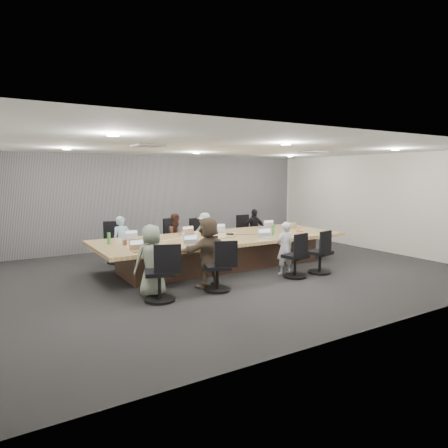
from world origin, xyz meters
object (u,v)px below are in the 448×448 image
chair_4 (159,277)px  chair_3 (247,235)px  chair_1 (171,241)px  mug_brown (125,243)px  person_1 (176,237)px  laptop_5 (195,245)px  laptop_2 (215,231)px  laptop_0 (129,238)px  person_4 (152,260)px  bottle_green_right (273,230)px  chair_6 (295,260)px  chair_2 (199,240)px  person_6 (285,248)px  snack_packet (300,231)px  conference_table (222,250)px  bottle_clear (183,236)px  person_2 (205,234)px  laptop_4 (141,251)px  stapler (214,237)px  person_5 (208,252)px  laptop_1 (186,234)px  chair_0 (118,246)px  laptop_3 (265,227)px  person_0 (122,241)px  bottle_green_left (109,238)px  canvas_bag (292,226)px  person_3 (254,230)px  laptop_6 (270,238)px  chair_5 (217,271)px

chair_4 → chair_3: bearing=57.6°
chair_1 → mug_brown: size_ratio=8.04×
person_1 → laptop_5: person_1 is taller
laptop_2 → mug_brown: mug_brown is taller
chair_1 → laptop_0: size_ratio=3.06×
person_4 → bottle_green_right: 3.69m
chair_6 → bottle_green_right: bottle_green_right is taller
chair_2 → person_6: person_6 is taller
laptop_2 → person_4: (-2.57, -2.15, -0.09)m
laptop_5 → chair_4: bearing=-128.5°
chair_6 → snack_packet: size_ratio=4.16×
conference_table → bottle_clear: 1.18m
person_2 → conference_table: bearing=-92.7°
laptop_5 → snack_packet: bearing=21.4°
laptop_4 → snack_packet: (4.44, 0.42, 0.01)m
bottle_clear → conference_table: bearing=7.4°
bottle_green_right → stapler: (-1.58, 0.17, -0.08)m
laptop_0 → stapler: size_ratio=1.60×
person_5 → stapler: (0.79, 1.14, 0.07)m
chair_2 → laptop_0: 2.49m
laptop_1 → laptop_5: bearing=67.5°
chair_2 → person_6: 3.11m
chair_0 → snack_packet: size_ratio=4.68×
chair_1 → laptop_3: (2.48, -0.90, 0.32)m
chair_2 → person_0: bearing=2.4°
chair_2 → person_4: (-2.57, -3.05, 0.27)m
person_6 → bottle_green_right: person_6 is taller
chair_1 → laptop_2: bearing=114.9°
laptop_1 → bottle_green_left: size_ratio=1.25×
chair_6 → person_6: bearing=78.5°
snack_packet → canvas_bag: bearing=66.8°
chair_0 → mug_brown: 1.73m
laptop_5 → canvas_bag: (3.54, 1.07, 0.06)m
conference_table → person_2: size_ratio=5.07×
laptop_3 → snack_packet: size_ratio=1.73×
bottle_green_right → person_4: bearing=-164.6°
mug_brown → snack_packet: mug_brown is taller
person_1 → person_3: size_ratio=0.99×
laptop_6 → stapler: stapler is taller
chair_2 → bottle_green_left: 3.24m
laptop_1 → person_4: 2.76m
conference_table → person_0: person_0 is taller
laptop_3 → laptop_1: bearing=1.9°
laptop_6 → chair_3: bearing=79.0°
person_3 → laptop_4: 4.72m
chair_6 → person_0: (-2.84, 3.05, 0.22)m
chair_1 → chair_5: 3.44m
person_5 → bottle_clear: size_ratio=6.57×
person_1 → laptop_1: bearing=-102.1°
person_6 → laptop_6: 0.57m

